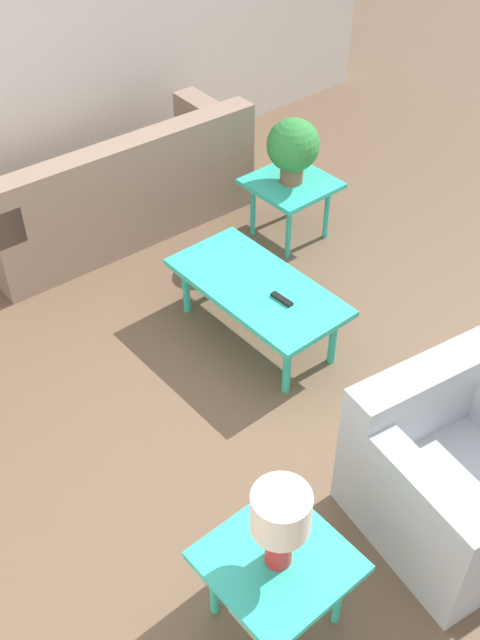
{
  "coord_description": "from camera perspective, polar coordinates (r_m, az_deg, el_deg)",
  "views": [
    {
      "loc": [
        -2.13,
        2.28,
        3.34
      ],
      "look_at": [
        0.3,
        0.21,
        0.55
      ],
      "focal_mm": 42.0,
      "sensor_mm": 36.0,
      "label": 1
    }
  ],
  "objects": [
    {
      "name": "ground_plane",
      "position": [
        4.57,
        4.41,
        -5.97
      ],
      "size": [
        14.0,
        14.0,
        0.0
      ],
      "primitive_type": "plane",
      "color": "brown"
    },
    {
      "name": "wall_right",
      "position": [
        6.01,
        -16.84,
        20.18
      ],
      "size": [
        0.12,
        7.2,
        2.7
      ],
      "color": "silver",
      "rests_on": "ground_plane"
    },
    {
      "name": "sofa",
      "position": [
        5.86,
        -9.52,
        9.58
      ],
      "size": [
        0.92,
        2.18,
        0.86
      ],
      "rotation": [
        0.0,
        0.0,
        1.53
      ],
      "color": "gray",
      "rests_on": "ground_plane"
    },
    {
      "name": "armchair",
      "position": [
        3.93,
        15.86,
        -11.25
      ],
      "size": [
        1.01,
        0.99,
        0.82
      ],
      "rotation": [
        0.0,
        0.0,
        -1.73
      ],
      "color": "#A8ADB2",
      "rests_on": "ground_plane"
    },
    {
      "name": "coffee_table",
      "position": [
        4.72,
        1.3,
        2.3
      ],
      "size": [
        1.19,
        0.59,
        0.43
      ],
      "color": "#2DB79E",
      "rests_on": "ground_plane"
    },
    {
      "name": "side_table_plant",
      "position": [
        5.67,
        3.89,
        9.94
      ],
      "size": [
        0.58,
        0.58,
        0.48
      ],
      "color": "#2DB79E",
      "rests_on": "ground_plane"
    },
    {
      "name": "side_table_lamp",
      "position": [
        3.4,
        2.87,
        -18.29
      ],
      "size": [
        0.58,
        0.58,
        0.48
      ],
      "color": "#2DB79E",
      "rests_on": "ground_plane"
    },
    {
      "name": "potted_plant",
      "position": [
        5.49,
        4.06,
        13.03
      ],
      "size": [
        0.38,
        0.38,
        0.49
      ],
      "color": "brown",
      "rests_on": "side_table_plant"
    },
    {
      "name": "table_lamp",
      "position": [
        3.1,
        3.1,
        -14.87
      ],
      "size": [
        0.25,
        0.25,
        0.45
      ],
      "color": "red",
      "rests_on": "side_table_lamp"
    },
    {
      "name": "remote_control",
      "position": [
        4.57,
        3.2,
        1.59
      ],
      "size": [
        0.16,
        0.05,
        0.02
      ],
      "color": "black",
      "rests_on": "coffee_table"
    }
  ]
}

